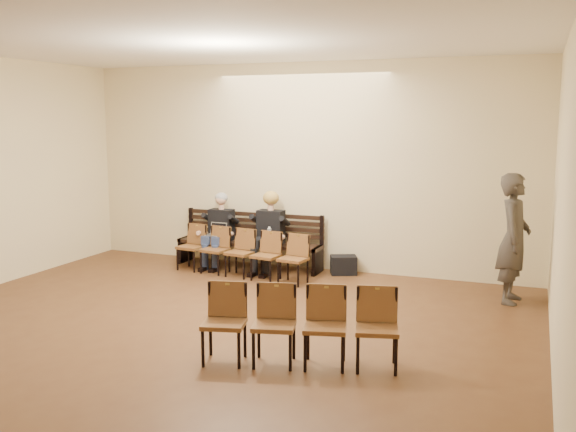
% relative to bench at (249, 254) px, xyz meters
% --- Properties ---
extents(ground, '(10.00, 10.00, 0.00)m').
position_rel_bench_xyz_m(ground, '(0.84, -4.65, -0.23)').
color(ground, brown).
rests_on(ground, ground).
extents(room_walls, '(8.02, 10.01, 3.51)m').
position_rel_bench_xyz_m(room_walls, '(0.84, -3.86, 2.31)').
color(room_walls, beige).
rests_on(room_walls, ground).
extents(bench, '(2.60, 0.90, 0.45)m').
position_rel_bench_xyz_m(bench, '(0.00, 0.00, 0.00)').
color(bench, black).
rests_on(bench, ground).
extents(seated_man, '(0.51, 0.71, 1.24)m').
position_rel_bench_xyz_m(seated_man, '(-0.52, -0.12, 0.39)').
color(seated_man, black).
rests_on(seated_man, ground).
extents(seated_woman, '(0.55, 0.76, 1.27)m').
position_rel_bench_xyz_m(seated_woman, '(0.42, -0.12, 0.41)').
color(seated_woman, black).
rests_on(seated_woman, ground).
extents(laptop, '(0.35, 0.31, 0.22)m').
position_rel_bench_xyz_m(laptop, '(-0.49, -0.32, 0.33)').
color(laptop, '#B7B7BB').
rests_on(laptop, bench).
extents(water_bottle, '(0.08, 0.08, 0.23)m').
position_rel_bench_xyz_m(water_bottle, '(0.56, -0.41, 0.34)').
color(water_bottle, silver).
rests_on(water_bottle, bench).
extents(bag, '(0.50, 0.43, 0.31)m').
position_rel_bench_xyz_m(bag, '(1.68, 0.10, -0.07)').
color(bag, black).
rests_on(bag, ground).
extents(passerby, '(0.57, 0.81, 2.10)m').
position_rel_bench_xyz_m(passerby, '(4.34, -0.60, 0.83)').
color(passerby, '#3B3630').
rests_on(passerby, ground).
extents(chair_row_front, '(2.42, 0.73, 0.78)m').
position_rel_bench_xyz_m(chair_row_front, '(0.13, -0.65, 0.16)').
color(chair_row_front, brown).
rests_on(chair_row_front, ground).
extents(chair_row_back, '(2.10, 0.96, 0.84)m').
position_rel_bench_xyz_m(chair_row_back, '(2.37, -3.88, 0.20)').
color(chair_row_back, brown).
rests_on(chair_row_back, ground).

